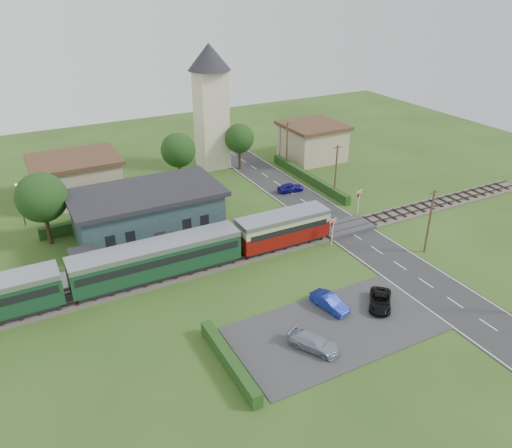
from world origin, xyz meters
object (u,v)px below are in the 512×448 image
church_tower (211,98)px  house_east (312,141)px  pedestrian_near (233,231)px  house_west (77,178)px  car_park_dark (380,301)px  car_park_silver (314,342)px  pedestrian_far (112,262)px  car_park_blue (329,302)px  equipment_hut (84,263)px  crossing_signal_far (359,198)px  car_on_road (290,187)px  station_building (148,213)px  train (124,267)px  crossing_signal_near (333,228)px

church_tower → house_east: church_tower is taller
pedestrian_near → house_west: bearing=-38.3°
house_east → car_park_dark: house_east is taller
car_park_silver → pedestrian_far: size_ratio=2.39×
car_park_blue → equipment_hut: bearing=129.1°
house_west → car_park_blue: size_ratio=2.89×
church_tower → crossing_signal_far: church_tower is taller
equipment_hut → car_on_road: 29.47m
station_building → car_park_dark: bearing=-58.3°
car_park_dark → car_park_blue: bearing=-162.2°
church_tower → car_park_silver: size_ratio=4.34×
car_park_blue → pedestrian_far: pedestrian_far is taller
station_building → car_park_dark: 26.28m
station_building → car_park_silver: (5.58, -24.22, -2.02)m
train → house_east: bearing=32.2°
train → crossing_signal_far: size_ratio=13.18×
train → pedestrian_far: size_ratio=25.42×
equipment_hut → car_park_dark: bearing=-37.2°
station_building → car_park_dark: station_building is taller
crossing_signal_near → car_park_blue: bearing=-126.5°
car_on_road → pedestrian_far: size_ratio=2.02×
crossing_signal_far → car_park_blue: 19.72m
church_tower → car_park_blue: 39.06m
house_west → crossing_signal_far: (28.60, -20.61, -0.65)m
car_park_blue → train: bearing=130.7°
house_east → pedestrian_far: 40.31m
house_west → car_on_road: house_west is taller
station_building → train: station_building is taller
crossing_signal_near → pedestrian_far: 22.51m
house_east → car_park_blue: house_east is taller
car_park_silver → car_park_dark: (8.18, 1.92, -0.05)m
house_west → crossing_signal_far: 35.26m
crossing_signal_far → pedestrian_near: crossing_signal_far is taller
car_park_silver → equipment_hut: bearing=96.0°
equipment_hut → car_park_dark: equipment_hut is taller
train → car_on_road: 27.88m
crossing_signal_near → pedestrian_near: 10.55m
church_tower → pedestrian_near: 25.56m
crossing_signal_near → station_building: bearing=145.2°
station_building → pedestrian_near: (7.55, -5.73, -1.45)m
car_park_silver → pedestrian_near: bearing=53.5°
car_on_road → pedestrian_far: bearing=115.8°
train → church_tower: church_tower is taller
church_tower → car_on_road: 17.64m
crossing_signal_far → car_on_road: 10.43m
pedestrian_far → pedestrian_near: bearing=-91.0°
house_east → pedestrian_near: (-22.45, -18.74, -1.55)m
house_east → train: bearing=-147.8°
equipment_hut → pedestrian_far: equipment_hut is taller
house_east → car_on_road: size_ratio=2.56×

